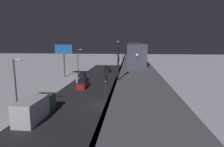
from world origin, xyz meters
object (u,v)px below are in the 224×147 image
at_px(box_truck, 35,108).
at_px(traffic_light_mid, 119,67).
at_px(sedan_black, 107,70).
at_px(traffic_light_near, 106,95).
at_px(commercial_billboard, 64,52).
at_px(subway_train, 134,49).
at_px(rail_signal, 118,53).
at_px(sedan_silver, 82,78).
at_px(traffic_light_far, 123,58).
at_px(sedan_red, 83,84).

xyz_separation_m(box_truck, traffic_light_mid, (-9.50, -19.98, 2.85)).
height_order(sedan_black, box_truck, box_truck).
bearing_deg(traffic_light_near, commercial_billboard, -63.42).
bearing_deg(subway_train, rail_signal, 86.58).
distance_m(box_truck, traffic_light_mid, 22.30).
bearing_deg(sedan_silver, rail_signal, 111.69).
bearing_deg(sedan_black, traffic_light_far, 50.45).
bearing_deg(subway_train, sedan_red, 55.86).
xyz_separation_m(sedan_silver, commercial_billboard, (6.26, -5.07, 6.04)).
bearing_deg(sedan_black, traffic_light_near, -83.31).
distance_m(subway_train, sedan_silver, 17.48).
relative_size(subway_train, sedan_black, 12.54).
relative_size(sedan_silver, box_truck, 0.64).
bearing_deg(traffic_light_mid, traffic_light_far, -90.00).
relative_size(sedan_silver, traffic_light_near, 0.74).
bearing_deg(rail_signal, traffic_light_far, -88.37).
relative_size(rail_signal, traffic_light_far, 0.62).
distance_m(sedan_black, box_truck, 37.49).
relative_size(rail_signal, box_truck, 0.54).
bearing_deg(traffic_light_far, subway_train, 109.14).
height_order(sedan_red, commercial_billboard, commercial_billboard).
height_order(sedan_silver, traffic_light_far, traffic_light_far).
distance_m(sedan_red, traffic_light_far, 27.56).
xyz_separation_m(subway_train, sedan_black, (8.20, -4.39, -6.94)).
bearing_deg(sedan_silver, traffic_light_near, 109.67).
bearing_deg(subway_train, traffic_light_far, -70.86).
height_order(subway_train, traffic_light_mid, subway_train).
relative_size(traffic_light_near, traffic_light_far, 1.00).
bearing_deg(commercial_billboard, traffic_light_mid, 152.19).
relative_size(sedan_red, traffic_light_mid, 0.71).
xyz_separation_m(traffic_light_near, traffic_light_far, (0.00, -45.77, 0.00)).
bearing_deg(commercial_billboard, sedan_red, 124.74).
relative_size(rail_signal, traffic_light_mid, 0.62).
height_order(subway_train, sedan_black, subway_train).
height_order(box_truck, traffic_light_far, traffic_light_far).
bearing_deg(rail_signal, traffic_light_near, -27.50).
bearing_deg(commercial_billboard, box_truck, 102.14).
distance_m(traffic_light_mid, traffic_light_far, 22.89).
distance_m(sedan_silver, traffic_light_mid, 10.39).
relative_size(rail_signal, traffic_light_near, 0.62).
xyz_separation_m(sedan_black, traffic_light_mid, (-4.70, 17.20, 3.40)).
height_order(sedan_black, sedan_red, same).
relative_size(sedan_silver, traffic_light_mid, 0.74).
bearing_deg(commercial_billboard, traffic_light_far, -136.67).
relative_size(sedan_black, traffic_light_near, 0.69).
relative_size(sedan_black, traffic_light_far, 0.69).
xyz_separation_m(traffic_light_mid, commercial_billboard, (15.56, -8.21, 2.63)).
relative_size(sedan_black, traffic_light_mid, 0.69).
relative_size(traffic_light_near, commercial_billboard, 0.72).
distance_m(traffic_light_far, commercial_billboard, 21.55).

